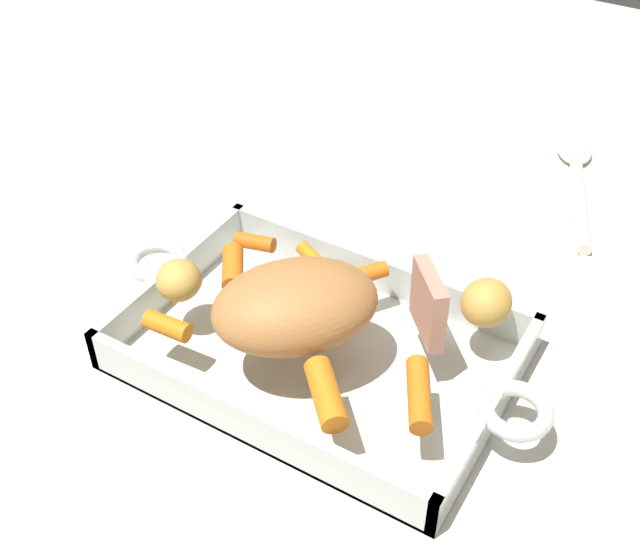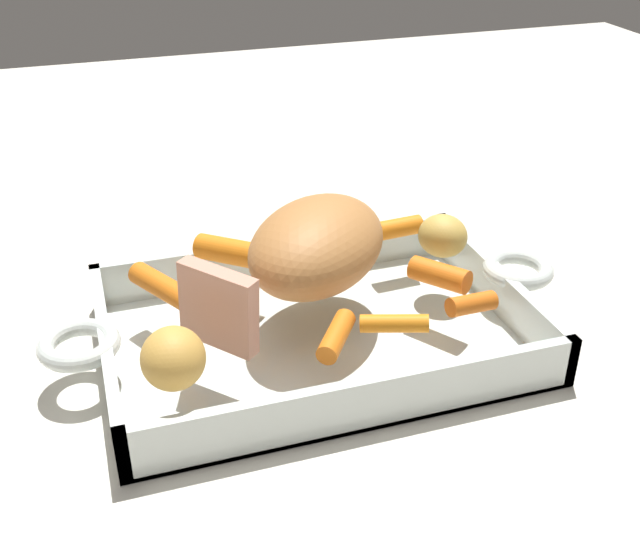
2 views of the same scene
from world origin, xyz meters
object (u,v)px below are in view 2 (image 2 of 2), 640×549
at_px(pork_roast, 317,245).
at_px(baby_carrot_northwest, 399,228).
at_px(roast_slice_thin, 218,308).
at_px(baby_carrot_northeast, 440,275).
at_px(roasting_dish, 316,329).
at_px(baby_carrot_long, 472,304).
at_px(baby_carrot_center_left, 163,287).
at_px(potato_halved, 443,236).
at_px(baby_carrot_southwest, 229,251).
at_px(baby_carrot_southeast, 336,336).
at_px(potato_golden_large, 173,358).
at_px(baby_carrot_short, 394,323).

height_order(pork_roast, baby_carrot_northwest, pork_roast).
xyz_separation_m(roast_slice_thin, baby_carrot_northeast, (-0.20, -0.03, -0.02)).
relative_size(roasting_dish, baby_carrot_long, 10.69).
distance_m(pork_roast, roast_slice_thin, 0.12).
distance_m(baby_carrot_center_left, potato_halved, 0.25).
xyz_separation_m(baby_carrot_southwest, baby_carrot_southeast, (-0.05, 0.15, -0.00)).
distance_m(baby_carrot_long, baby_carrot_center_left, 0.25).
relative_size(pork_roast, baby_carrot_southeast, 2.87).
distance_m(roasting_dish, baby_carrot_northeast, 0.12).
xyz_separation_m(pork_roast, roast_slice_thin, (0.10, 0.07, -0.00)).
relative_size(baby_carrot_southwest, baby_carrot_northwest, 1.45).
bearing_deg(roast_slice_thin, potato_halved, -160.65).
relative_size(pork_roast, potato_golden_large, 3.00).
relative_size(baby_carrot_center_left, baby_carrot_northwest, 1.63).
height_order(baby_carrot_southwest, baby_carrot_short, baby_carrot_southwest).
xyz_separation_m(baby_carrot_southwest, potato_golden_large, (0.07, 0.16, 0.01)).
xyz_separation_m(baby_carrot_long, baby_carrot_northeast, (0.01, -0.05, 0.00)).
height_order(roast_slice_thin, potato_golden_large, roast_slice_thin).
bearing_deg(baby_carrot_northwest, baby_carrot_southwest, 0.60).
bearing_deg(pork_roast, baby_carrot_southeast, 80.86).
relative_size(baby_carrot_long, potato_golden_large, 0.84).
xyz_separation_m(roasting_dish, baby_carrot_northwest, (-0.11, -0.08, 0.04)).
relative_size(baby_carrot_short, potato_halved, 1.17).
xyz_separation_m(pork_roast, baby_carrot_southeast, (0.02, 0.10, -0.03)).
bearing_deg(roast_slice_thin, baby_carrot_northwest, -148.00).
height_order(roasting_dish, baby_carrot_northwest, baby_carrot_northwest).
height_order(baby_carrot_southwest, baby_carrot_long, baby_carrot_southwest).
distance_m(baby_carrot_southwest, baby_carrot_southeast, 0.16).
bearing_deg(roasting_dish, baby_carrot_southwest, -55.34).
bearing_deg(baby_carrot_northeast, potato_halved, -117.63).
bearing_deg(baby_carrot_northeast, baby_carrot_center_left, -13.32).
height_order(baby_carrot_southwest, baby_carrot_northeast, baby_carrot_southwest).
relative_size(roast_slice_thin, baby_carrot_long, 1.52).
distance_m(baby_carrot_southwest, baby_carrot_long, 0.22).
xyz_separation_m(pork_roast, baby_carrot_southwest, (0.06, -0.06, -0.02)).
distance_m(roasting_dish, baby_carrot_northwest, 0.14).
bearing_deg(roasting_dish, potato_golden_large, 32.18).
bearing_deg(baby_carrot_southwest, baby_carrot_long, 139.83).
xyz_separation_m(baby_carrot_long, baby_carrot_short, (0.07, 0.01, -0.00)).
height_order(potato_halved, potato_golden_large, potato_golden_large).
distance_m(roasting_dish, baby_carrot_short, 0.09).
distance_m(roasting_dish, potato_golden_large, 0.16).
bearing_deg(baby_carrot_northeast, baby_carrot_southeast, 26.93).
bearing_deg(baby_carrot_short, roasting_dish, -57.83).
relative_size(roast_slice_thin, baby_carrot_northwest, 1.45).
height_order(baby_carrot_long, baby_carrot_center_left, baby_carrot_center_left).
distance_m(roast_slice_thin, baby_carrot_southwest, 0.13).
bearing_deg(baby_carrot_northwest, potato_golden_large, 34.35).
bearing_deg(baby_carrot_southeast, baby_carrot_northeast, -153.07).
relative_size(baby_carrot_long, baby_carrot_southeast, 0.80).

